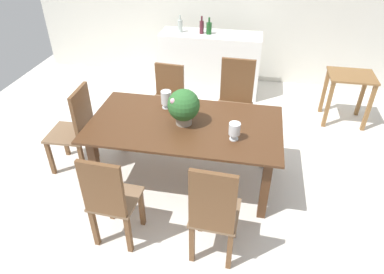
% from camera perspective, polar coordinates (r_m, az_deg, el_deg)
% --- Properties ---
extents(ground_plane, '(7.04, 7.04, 0.00)m').
position_cam_1_polar(ground_plane, '(4.28, -0.27, -4.25)').
color(ground_plane, silver).
extents(back_wall, '(6.40, 0.10, 2.60)m').
position_cam_1_polar(back_wall, '(6.08, 4.69, 21.21)').
color(back_wall, silver).
rests_on(back_wall, ground).
extents(dining_table, '(2.00, 1.09, 0.76)m').
position_cam_1_polar(dining_table, '(3.67, -1.17, 0.76)').
color(dining_table, '#4C2D19').
rests_on(dining_table, ground).
extents(chair_far_left, '(0.46, 0.47, 0.92)m').
position_cam_1_polar(chair_far_left, '(4.66, -4.02, 6.71)').
color(chair_far_left, brown).
rests_on(chair_far_left, ground).
extents(chair_near_left, '(0.42, 0.42, 1.01)m').
position_cam_1_polar(chair_near_left, '(3.11, -13.33, -9.83)').
color(chair_near_left, brown).
rests_on(chair_near_left, ground).
extents(chair_far_right, '(0.48, 0.46, 1.06)m').
position_cam_1_polar(chair_far_right, '(4.52, 7.16, 6.51)').
color(chair_far_right, brown).
rests_on(chair_far_right, ground).
extents(chair_head_end, '(0.48, 0.46, 1.03)m').
position_cam_1_polar(chair_head_end, '(4.12, -18.44, 1.66)').
color(chair_head_end, brown).
rests_on(chair_head_end, ground).
extents(chair_near_right, '(0.42, 0.44, 1.06)m').
position_cam_1_polar(chair_near_right, '(2.90, 3.57, -12.20)').
color(chair_near_right, brown).
rests_on(chair_near_right, ground).
extents(flower_centerpiece, '(0.33, 0.33, 0.38)m').
position_cam_1_polar(flower_centerpiece, '(3.50, -1.40, 5.11)').
color(flower_centerpiece, gray).
rests_on(flower_centerpiece, dining_table).
extents(crystal_vase_left, '(0.12, 0.12, 0.20)m').
position_cam_1_polar(crystal_vase_left, '(3.85, -4.26, 6.40)').
color(crystal_vase_left, silver).
rests_on(crystal_vase_left, dining_table).
extents(crystal_vase_center_near, '(0.11, 0.11, 0.18)m').
position_cam_1_polar(crystal_vase_center_near, '(3.33, 7.00, 1.23)').
color(crystal_vase_center_near, silver).
rests_on(crystal_vase_center_near, dining_table).
extents(wine_glass, '(0.06, 0.06, 0.15)m').
position_cam_1_polar(wine_glass, '(3.85, 0.30, 6.26)').
color(wine_glass, silver).
rests_on(wine_glass, dining_table).
extents(kitchen_counter, '(1.57, 0.51, 0.98)m').
position_cam_1_polar(kitchen_counter, '(5.72, 2.98, 11.91)').
color(kitchen_counter, white).
rests_on(kitchen_counter, ground).
extents(wine_bottle_dark, '(0.08, 0.08, 0.25)m').
position_cam_1_polar(wine_bottle_dark, '(5.51, 2.81, 17.46)').
color(wine_bottle_dark, '#194C1E').
rests_on(wine_bottle_dark, kitchen_counter).
extents(wine_bottle_tall, '(0.07, 0.07, 0.26)m').
position_cam_1_polar(wine_bottle_tall, '(5.52, 1.60, 17.64)').
color(wine_bottle_tall, '#511E28').
rests_on(wine_bottle_tall, kitchen_counter).
extents(wine_bottle_clear, '(0.08, 0.08, 0.26)m').
position_cam_1_polar(wine_bottle_clear, '(5.59, -1.95, 17.80)').
color(wine_bottle_clear, '#B2BFB7').
rests_on(wine_bottle_clear, kitchen_counter).
extents(side_table, '(0.61, 0.51, 0.72)m').
position_cam_1_polar(side_table, '(5.31, 24.38, 7.49)').
color(side_table, brown).
rests_on(side_table, ground).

